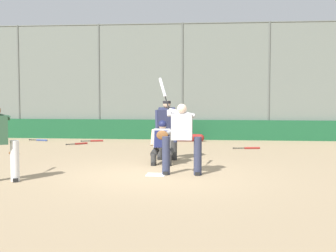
{
  "coord_description": "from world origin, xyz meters",
  "views": [
    {
      "loc": [
        -1.36,
        10.47,
        1.85
      ],
      "look_at": [
        -0.18,
        -1.0,
        1.05
      ],
      "focal_mm": 50.0,
      "sensor_mm": 36.0,
      "label": 1
    }
  ],
  "objects_px": {
    "fielding_glove_on_dirt": "(14,152)",
    "catcher_behind_plate": "(162,142)",
    "spare_bat_by_padding": "(80,144)",
    "spare_bat_near_backstop": "(95,141)",
    "spare_bat_third_base_side": "(250,148)",
    "batter_at_plate": "(181,136)",
    "umpire_home": "(167,128)",
    "equipment_bag_dugout_side": "(187,138)",
    "spare_bat_first_base_side": "(40,140)"
  },
  "relations": [
    {
      "from": "spare_bat_by_padding",
      "to": "fielding_glove_on_dirt",
      "type": "relative_size",
      "value": 2.4
    },
    {
      "from": "umpire_home",
      "to": "spare_bat_by_padding",
      "type": "height_order",
      "value": "umpire_home"
    },
    {
      "from": "equipment_bag_dugout_side",
      "to": "batter_at_plate",
      "type": "bearing_deg",
      "value": 92.46
    },
    {
      "from": "catcher_behind_plate",
      "to": "spare_bat_by_padding",
      "type": "height_order",
      "value": "catcher_behind_plate"
    },
    {
      "from": "spare_bat_first_base_side",
      "to": "fielding_glove_on_dirt",
      "type": "height_order",
      "value": "fielding_glove_on_dirt"
    },
    {
      "from": "catcher_behind_plate",
      "to": "fielding_glove_on_dirt",
      "type": "distance_m",
      "value": 5.11
    },
    {
      "from": "spare_bat_near_backstop",
      "to": "equipment_bag_dugout_side",
      "type": "distance_m",
      "value": 3.58
    },
    {
      "from": "equipment_bag_dugout_side",
      "to": "umpire_home",
      "type": "bearing_deg",
      "value": 87.13
    },
    {
      "from": "spare_bat_by_padding",
      "to": "spare_bat_third_base_side",
      "type": "height_order",
      "value": "same"
    },
    {
      "from": "spare_bat_third_base_side",
      "to": "spare_bat_first_base_side",
      "type": "bearing_deg",
      "value": 157.45
    },
    {
      "from": "catcher_behind_plate",
      "to": "umpire_home",
      "type": "height_order",
      "value": "umpire_home"
    },
    {
      "from": "catcher_behind_plate",
      "to": "spare_bat_near_backstop",
      "type": "bearing_deg",
      "value": -57.74
    },
    {
      "from": "catcher_behind_plate",
      "to": "fielding_glove_on_dirt",
      "type": "bearing_deg",
      "value": -17.37
    },
    {
      "from": "spare_bat_third_base_side",
      "to": "batter_at_plate",
      "type": "bearing_deg",
      "value": -119.76
    },
    {
      "from": "spare_bat_by_padding",
      "to": "spare_bat_third_base_side",
      "type": "distance_m",
      "value": 6.14
    },
    {
      "from": "catcher_behind_plate",
      "to": "spare_bat_third_base_side",
      "type": "bearing_deg",
      "value": -122.37
    },
    {
      "from": "fielding_glove_on_dirt",
      "to": "equipment_bag_dugout_side",
      "type": "bearing_deg",
      "value": -139.19
    },
    {
      "from": "spare_bat_near_backstop",
      "to": "spare_bat_third_base_side",
      "type": "height_order",
      "value": "same"
    },
    {
      "from": "fielding_glove_on_dirt",
      "to": "spare_bat_first_base_side",
      "type": "bearing_deg",
      "value": -80.45
    },
    {
      "from": "fielding_glove_on_dirt",
      "to": "catcher_behind_plate",
      "type": "bearing_deg",
      "value": 160.77
    },
    {
      "from": "batter_at_plate",
      "to": "spare_bat_first_base_side",
      "type": "distance_m",
      "value": 9.34
    },
    {
      "from": "spare_bat_first_base_side",
      "to": "fielding_glove_on_dirt",
      "type": "bearing_deg",
      "value": -66.65
    },
    {
      "from": "spare_bat_near_backstop",
      "to": "spare_bat_first_base_side",
      "type": "height_order",
      "value": "same"
    },
    {
      "from": "batter_at_plate",
      "to": "equipment_bag_dugout_side",
      "type": "height_order",
      "value": "batter_at_plate"
    },
    {
      "from": "umpire_home",
      "to": "equipment_bag_dugout_side",
      "type": "bearing_deg",
      "value": -93.54
    },
    {
      "from": "umpire_home",
      "to": "spare_bat_third_base_side",
      "type": "bearing_deg",
      "value": -132.07
    },
    {
      "from": "spare_bat_by_padding",
      "to": "spare_bat_third_base_side",
      "type": "bearing_deg",
      "value": -47.55
    },
    {
      "from": "catcher_behind_plate",
      "to": "spare_bat_by_padding",
      "type": "xyz_separation_m",
      "value": [
        3.56,
        -4.5,
        -0.57
      ]
    },
    {
      "from": "batter_at_plate",
      "to": "spare_bat_third_base_side",
      "type": "distance_m",
      "value": 5.6
    },
    {
      "from": "fielding_glove_on_dirt",
      "to": "batter_at_plate",
      "type": "bearing_deg",
      "value": 149.85
    },
    {
      "from": "catcher_behind_plate",
      "to": "umpire_home",
      "type": "distance_m",
      "value": 0.93
    },
    {
      "from": "catcher_behind_plate",
      "to": "spare_bat_near_backstop",
      "type": "distance_m",
      "value": 6.46
    },
    {
      "from": "batter_at_plate",
      "to": "spare_bat_by_padding",
      "type": "relative_size",
      "value": 3.32
    },
    {
      "from": "spare_bat_near_backstop",
      "to": "equipment_bag_dugout_side",
      "type": "height_order",
      "value": "equipment_bag_dugout_side"
    },
    {
      "from": "batter_at_plate",
      "to": "fielding_glove_on_dirt",
      "type": "distance_m",
      "value": 6.31
    },
    {
      "from": "catcher_behind_plate",
      "to": "spare_bat_near_backstop",
      "type": "xyz_separation_m",
      "value": [
        3.26,
        -5.55,
        -0.57
      ]
    },
    {
      "from": "batter_at_plate",
      "to": "spare_bat_third_base_side",
      "type": "height_order",
      "value": "batter_at_plate"
    },
    {
      "from": "umpire_home",
      "to": "spare_bat_by_padding",
      "type": "bearing_deg",
      "value": -45.89
    },
    {
      "from": "spare_bat_by_padding",
      "to": "spare_bat_first_base_side",
      "type": "relative_size",
      "value": 0.81
    },
    {
      "from": "spare_bat_third_base_side",
      "to": "spare_bat_first_base_side",
      "type": "relative_size",
      "value": 1.1
    },
    {
      "from": "spare_bat_by_padding",
      "to": "batter_at_plate",
      "type": "bearing_deg",
      "value": -95.35
    },
    {
      "from": "batter_at_plate",
      "to": "spare_bat_first_base_side",
      "type": "height_order",
      "value": "batter_at_plate"
    },
    {
      "from": "equipment_bag_dugout_side",
      "to": "spare_bat_first_base_side",
      "type": "bearing_deg",
      "value": 4.78
    },
    {
      "from": "spare_bat_near_backstop",
      "to": "spare_bat_third_base_side",
      "type": "relative_size",
      "value": 0.9
    },
    {
      "from": "catcher_behind_plate",
      "to": "fielding_glove_on_dirt",
      "type": "xyz_separation_m",
      "value": [
        4.79,
        -1.67,
        -0.55
      ]
    },
    {
      "from": "batter_at_plate",
      "to": "umpire_home",
      "type": "xyz_separation_m",
      "value": [
        0.58,
        -2.35,
        0.01
      ]
    },
    {
      "from": "spare_bat_near_backstop",
      "to": "spare_bat_by_padding",
      "type": "relative_size",
      "value": 1.22
    },
    {
      "from": "umpire_home",
      "to": "spare_bat_near_backstop",
      "type": "relative_size",
      "value": 2.03
    },
    {
      "from": "spare_bat_third_base_side",
      "to": "umpire_home",
      "type": "bearing_deg",
      "value": -140.86
    },
    {
      "from": "catcher_behind_plate",
      "to": "spare_bat_near_backstop",
      "type": "height_order",
      "value": "catcher_behind_plate"
    }
  ]
}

